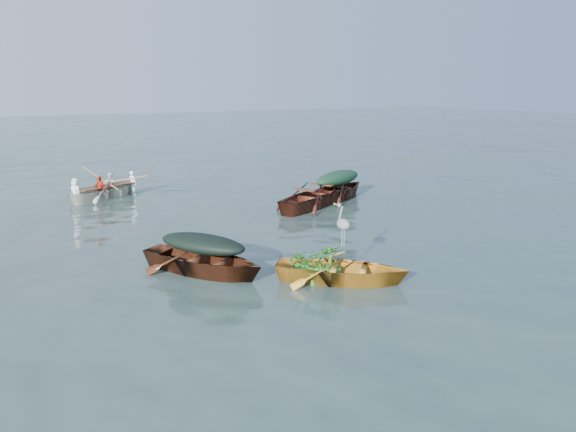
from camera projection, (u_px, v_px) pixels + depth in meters
name	position (u px, v px, depth m)	size (l,w,h in m)	color
ground	(322.00, 259.00, 12.99)	(140.00, 140.00, 0.00)	#364B47
yellow_dinghy	(342.00, 282.00, 11.50)	(1.46, 3.37, 0.92)	orange
dark_covered_boat	(203.00, 273.00, 12.03)	(1.43, 3.85, 0.97)	#4C2611
green_tarp_boat	(337.00, 200.00, 19.70)	(1.40, 4.50, 1.06)	#512413
open_wooden_boat	(313.00, 208.00, 18.46)	(1.45, 4.65, 1.10)	#5C2517
rowed_boat	(106.00, 199.00, 19.92)	(1.17, 3.90, 0.91)	white
dark_tarp_cover	(202.00, 242.00, 11.87)	(0.79, 2.12, 0.40)	black
green_tarp_cover	(338.00, 178.00, 19.52)	(0.77, 2.47, 0.52)	#143220
thwart_benches	(313.00, 191.00, 18.33)	(0.87, 2.32, 0.04)	#4E2412
heron	(343.00, 232.00, 11.83)	(0.28, 0.40, 0.92)	gray
dinghy_weeds	(316.00, 244.00, 11.46)	(0.70, 0.90, 0.60)	#296A1B
rowers	(105.00, 175.00, 19.73)	(1.05, 2.73, 0.76)	white
oars	(105.00, 185.00, 19.81)	(2.60, 0.60, 0.06)	#966439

